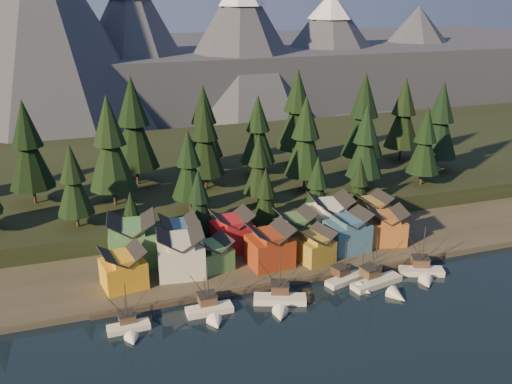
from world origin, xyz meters
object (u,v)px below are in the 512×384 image
object	(u,v)px
boat_0	(129,322)
boat_5	(381,278)
boat_1	(211,304)
house_back_0	(132,239)
boat_4	(350,275)
house_front_1	(180,251)
house_back_1	(179,236)
house_front_0	(123,267)
boat_3	(280,295)
boat_6	(423,266)

from	to	relation	value
boat_0	boat_5	distance (m)	52.63
boat_1	house_back_0	bearing A→B (deg)	114.95
boat_4	boat_5	size ratio (longest dim) A/B	0.83
house_front_1	house_back_1	distance (m)	9.09
boat_0	house_front_0	size ratio (longest dim) A/B	1.09
boat_1	boat_0	bearing A→B (deg)	-177.00
boat_3	house_front_1	world-z (taller)	house_front_1
boat_3	house_front_0	xyz separation A→B (m)	(-28.81, 15.32, 3.57)
boat_0	boat_4	xyz separation A→B (m)	(47.24, 3.24, -0.09)
house_front_0	boat_6	bearing A→B (deg)	-21.66
boat_1	house_front_1	distance (m)	16.77
boat_0	house_back_0	world-z (taller)	house_back_0
boat_0	house_front_0	bearing A→B (deg)	84.13
boat_0	boat_5	size ratio (longest dim) A/B	0.79
boat_5	house_back_0	distance (m)	55.09
boat_0	boat_5	bearing A→B (deg)	-2.63
boat_4	house_back_1	xyz separation A→B (m)	(-32.27, 22.50, 4.38)
boat_4	boat_6	size ratio (longest dim) A/B	0.90
boat_3	boat_4	size ratio (longest dim) A/B	1.14
boat_5	house_front_1	bearing A→B (deg)	144.34
boat_0	house_front_1	size ratio (longest dim) A/B	0.97
boat_0	house_back_0	xyz separation A→B (m)	(4.33, 25.47, 5.24)
boat_6	boat_4	bearing A→B (deg)	-166.46
house_front_1	boat_0	bearing A→B (deg)	-121.54
boat_5	house_back_0	world-z (taller)	house_back_0
house_front_1	boat_5	bearing A→B (deg)	-16.81
boat_3	house_back_1	size ratio (longest dim) A/B	1.35
boat_0	boat_3	bearing A→B (deg)	-2.34
house_back_1	house_back_0	bearing A→B (deg)	-175.90
boat_3	boat_6	distance (m)	34.28
boat_1	house_back_0	distance (m)	27.64
boat_5	house_back_1	bearing A→B (deg)	133.27
boat_0	boat_6	xyz separation A→B (m)	(64.07, 1.07, 0.31)
boat_6	house_back_1	size ratio (longest dim) A/B	1.32
boat_1	boat_3	xyz separation A→B (m)	(14.08, -0.93, -0.01)
boat_0	house_back_1	world-z (taller)	house_back_1
boat_4	boat_5	xyz separation A→B (m)	(5.39, -3.76, 0.21)
boat_0	house_front_1	distance (m)	21.99
house_back_1	boat_0	bearing A→B (deg)	-117.54
boat_0	boat_3	xyz separation A→B (m)	(29.82, -0.14, 0.28)
boat_0	house_back_1	distance (m)	30.08
boat_1	house_back_1	xyz separation A→B (m)	(-0.77, 24.95, 3.99)
boat_3	boat_6	xyz separation A→B (m)	(34.25, 1.21, 0.03)
boat_6	house_back_1	distance (m)	55.09
boat_6	house_back_1	xyz separation A→B (m)	(-49.10, 24.67, 3.97)
boat_5	boat_0	bearing A→B (deg)	167.59
boat_6	house_front_0	xyz separation A→B (m)	(-63.06, 14.10, 3.54)
house_front_0	house_front_1	world-z (taller)	house_front_1
boat_3	boat_1	bearing A→B (deg)	-163.46
house_back_0	boat_4	bearing A→B (deg)	-20.96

